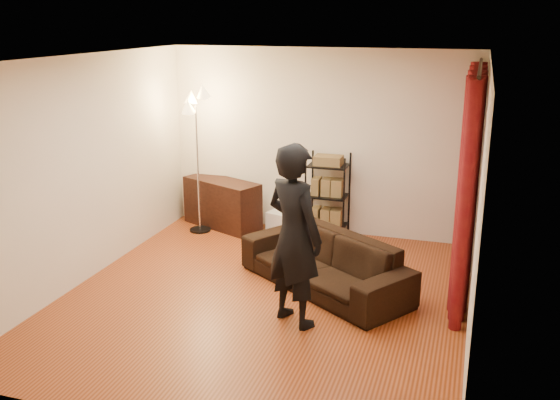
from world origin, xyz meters
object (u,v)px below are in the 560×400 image
(sofa, at_px, (325,262))
(wire_shelf, at_px, (328,196))
(person, at_px, (294,236))
(storage_boxes, at_px, (280,221))
(media_cabinet, at_px, (222,203))
(floor_lamp, at_px, (198,163))

(sofa, xyz_separation_m, wire_shelf, (-0.40, 1.78, 0.29))
(sofa, bearing_deg, person, -62.51)
(person, xyz_separation_m, storage_boxes, (-1.03, 2.75, -0.82))
(media_cabinet, bearing_deg, sofa, -16.96)
(sofa, bearing_deg, media_cabinet, 173.30)
(sofa, bearing_deg, floor_lamp, -178.34)
(sofa, xyz_separation_m, media_cabinet, (-2.03, 1.73, 0.04))
(sofa, height_order, wire_shelf, wire_shelf)
(floor_lamp, bearing_deg, storage_boxes, 18.96)
(storage_boxes, distance_m, floor_lamp, 1.51)
(media_cabinet, relative_size, floor_lamp, 0.59)
(storage_boxes, bearing_deg, media_cabinet, -174.59)
(storage_boxes, bearing_deg, person, -69.40)
(wire_shelf, xyz_separation_m, floor_lamp, (-1.88, -0.36, 0.44))
(storage_boxes, height_order, floor_lamp, floor_lamp)
(media_cabinet, bearing_deg, person, -30.67)
(person, relative_size, floor_lamp, 0.92)
(media_cabinet, xyz_separation_m, storage_boxes, (0.90, 0.08, -0.22))
(media_cabinet, height_order, storage_boxes, media_cabinet)
(media_cabinet, bearing_deg, floor_lamp, -104.91)
(person, bearing_deg, media_cabinet, -24.68)
(sofa, xyz_separation_m, storage_boxes, (-1.14, 1.81, -0.18))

